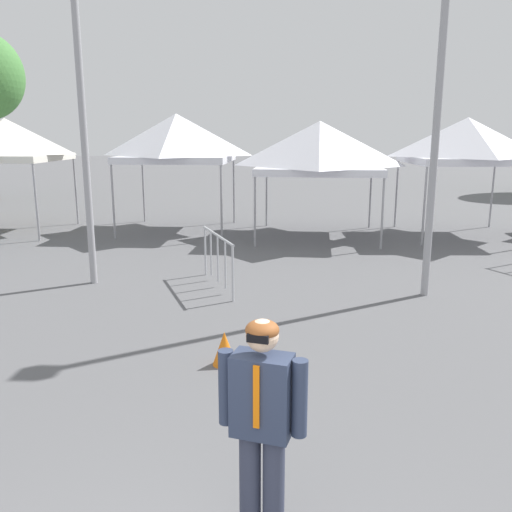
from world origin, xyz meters
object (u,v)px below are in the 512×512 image
Objects in this scene: canopy_tent_right_of_center at (6,140)px; traffic_cone_lot_center at (224,348)px; canopy_tent_behind_left at (319,147)px; canopy_tent_center at (177,138)px; canopy_tent_far_right at (466,141)px; person_foreground at (262,419)px; light_pole_near_lift at (78,45)px; crowd_barrier_near_person at (218,250)px; light_pole_opposite_side at (442,47)px.

canopy_tent_right_of_center is 12.49m from traffic_cone_lot_center.
canopy_tent_behind_left is 9.66m from traffic_cone_lot_center.
canopy_tent_far_right is at bearing -4.44° from canopy_tent_center.
light_pole_near_lift reaches higher than person_foreground.
light_pole_near_lift reaches higher than canopy_tent_far_right.
crowd_barrier_near_person is 3.74m from traffic_cone_lot_center.
person_foreground is (-1.34, -12.34, -1.58)m from canopy_tent_behind_left.
canopy_tent_center is at bearing 168.00° from canopy_tent_behind_left.
traffic_cone_lot_center is at bearing -76.72° from canopy_tent_center.
person_foreground is 0.90× the size of crowd_barrier_near_person.
canopy_tent_center reaches higher than person_foreground.
crowd_barrier_near_person is (-2.39, -5.49, -1.86)m from canopy_tent_behind_left.
traffic_cone_lot_center is at bearing -136.96° from light_pole_opposite_side.
crowd_barrier_near_person is at bearing -73.43° from canopy_tent_center.
canopy_tent_behind_left is at bearing 78.18° from traffic_cone_lot_center.
light_pole_opposite_side is (-2.66, -6.13, 1.66)m from canopy_tent_far_right.
canopy_tent_right_of_center is 0.42× the size of light_pole_near_lift.
light_pole_opposite_side reaches higher than traffic_cone_lot_center.
canopy_tent_center reaches higher than canopy_tent_right_of_center.
person_foreground is (-5.60, -12.59, -1.76)m from canopy_tent_far_right.
canopy_tent_far_right is 0.43× the size of light_pole_near_lift.
canopy_tent_center is 7.00m from crowd_barrier_near_person.
canopy_tent_right_of_center is 12.83m from light_pole_opposite_side.
canopy_tent_behind_left is 6.27m from crowd_barrier_near_person.
canopy_tent_center is 7.80× the size of traffic_cone_lot_center.
canopy_tent_center reaches higher than canopy_tent_behind_left.
light_pole_opposite_side is at bearing -74.80° from canopy_tent_behind_left.
person_foreground is 0.23× the size of light_pole_opposite_side.
person_foreground is 0.22× the size of light_pole_near_lift.
light_pole_near_lift reaches higher than crowd_barrier_near_person.
canopy_tent_center is at bearing 4.60° from canopy_tent_right_of_center.
canopy_tent_behind_left reaches higher than crowd_barrier_near_person.
light_pole_opposite_side is at bearing -5.29° from light_pole_near_lift.
canopy_tent_center reaches higher than crowd_barrier_near_person.
person_foreground is at bearing -113.97° from canopy_tent_far_right.
light_pole_near_lift is (-4.98, -5.27, 2.00)m from canopy_tent_behind_left.
light_pole_near_lift is 17.64× the size of traffic_cone_lot_center.
light_pole_opposite_side is (11.01, -6.38, 1.64)m from canopy_tent_right_of_center.
canopy_tent_center is 1.04× the size of canopy_tent_far_right.
light_pole_near_lift reaches higher than traffic_cone_lot_center.
light_pole_near_lift is at bearing -52.47° from canopy_tent_right_of_center.
light_pole_opposite_side is (5.89, -6.79, 1.59)m from canopy_tent_center.
canopy_tent_far_right is 0.44× the size of light_pole_opposite_side.
light_pole_near_lift is at bearing -96.34° from canopy_tent_center.
canopy_tent_right_of_center is at bearing -175.40° from canopy_tent_center.
light_pole_opposite_side is (2.94, 6.46, 3.42)m from person_foreground.
canopy_tent_far_right is 6.88m from light_pole_opposite_side.
light_pole_near_lift reaches higher than light_pole_opposite_side.
canopy_tent_center is 0.46× the size of light_pole_opposite_side.
canopy_tent_far_right is (4.25, 0.25, 0.18)m from canopy_tent_behind_left.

